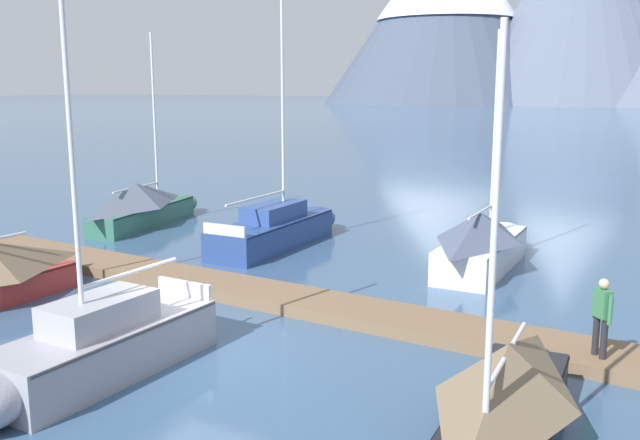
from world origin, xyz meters
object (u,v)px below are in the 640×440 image
at_px(sailboat_far_berth, 484,241).
at_px(sailboat_outer_slip, 498,412).
at_px(sailboat_mid_dock_port, 280,227).
at_px(sailboat_mid_dock_starboard, 89,350).
at_px(person_on_dock, 602,313).
at_px(sailboat_nearest_berth, 144,205).

distance_m(sailboat_far_berth, sailboat_outer_slip, 12.33).
distance_m(sailboat_mid_dock_port, sailboat_mid_dock_starboard, 12.83).
distance_m(sailboat_mid_dock_port, sailboat_outer_slip, 16.03).
bearing_deg(sailboat_far_berth, person_on_dock, -59.43).
xyz_separation_m(sailboat_mid_dock_port, sailboat_mid_dock_starboard, (2.92, -12.49, 0.02)).
xyz_separation_m(sailboat_mid_dock_starboard, sailboat_far_berth, (4.73, 12.65, 0.23)).
height_order(sailboat_far_berth, person_on_dock, sailboat_far_berth).
bearing_deg(person_on_dock, sailboat_mid_dock_starboard, -149.40).
bearing_deg(sailboat_outer_slip, sailboat_mid_dock_port, 132.96).
relative_size(sailboat_nearest_berth, sailboat_far_berth, 1.06).
height_order(sailboat_nearest_berth, sailboat_mid_dock_port, sailboat_mid_dock_port).
bearing_deg(sailboat_mid_dock_starboard, sailboat_nearest_berth, 127.49).
distance_m(sailboat_nearest_berth, sailboat_mid_dock_starboard, 16.32).
bearing_deg(sailboat_nearest_berth, person_on_dock, -21.83).
height_order(sailboat_nearest_berth, sailboat_mid_dock_starboard, sailboat_mid_dock_starboard).
bearing_deg(sailboat_nearest_berth, sailboat_mid_dock_starboard, -52.51).
relative_size(sailboat_mid_dock_starboard, person_on_dock, 4.91).
distance_m(sailboat_mid_dock_starboard, sailboat_far_berth, 13.50).
relative_size(sailboat_mid_dock_port, sailboat_mid_dock_starboard, 1.09).
height_order(sailboat_mid_dock_port, sailboat_far_berth, sailboat_mid_dock_port).
bearing_deg(sailboat_nearest_berth, sailboat_outer_slip, -34.20).
relative_size(sailboat_outer_slip, person_on_dock, 4.44).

